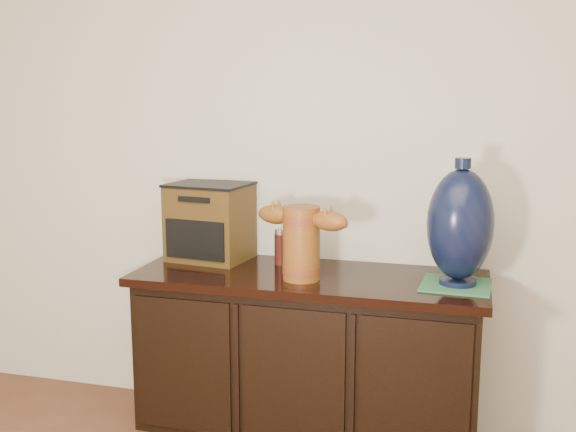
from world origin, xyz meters
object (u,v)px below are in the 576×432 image
(terracotta_vessel, at_px, (301,239))
(spray_can, at_px, (281,247))
(lamp_base, at_px, (460,225))
(tv_radio, at_px, (210,222))
(sideboard, at_px, (308,357))

(terracotta_vessel, relative_size, spray_can, 2.63)
(lamp_base, bearing_deg, spray_can, 169.39)
(tv_radio, height_order, lamp_base, lamp_base)
(sideboard, height_order, spray_can, spray_can)
(lamp_base, xyz_separation_m, spray_can, (-0.76, 0.14, -0.16))
(sideboard, xyz_separation_m, lamp_base, (0.60, -0.02, 0.61))
(spray_can, bearing_deg, sideboard, -37.91)
(terracotta_vessel, relative_size, lamp_base, 0.85)
(sideboard, relative_size, spray_can, 9.13)
(spray_can, bearing_deg, terracotta_vessel, -55.06)
(tv_radio, bearing_deg, sideboard, -8.09)
(terracotta_vessel, xyz_separation_m, lamp_base, (0.61, 0.07, 0.07))
(spray_can, bearing_deg, lamp_base, -10.61)
(sideboard, xyz_separation_m, tv_radio, (-0.49, 0.14, 0.54))
(tv_radio, relative_size, spray_can, 2.37)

